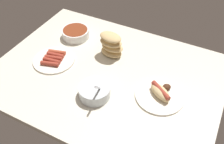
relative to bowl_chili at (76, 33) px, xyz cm
name	(u,v)px	position (x,y,z in cm)	size (l,w,h in cm)	color
ground_plane	(107,75)	(32.71, -19.90, -4.48)	(120.00, 90.00, 3.00)	silver
bowl_chili	(76,33)	(0.00, 0.00, 0.00)	(16.81, 16.81, 5.47)	white
bread_stack	(111,45)	(27.78, -5.24, 4.22)	(14.64, 11.18, 14.40)	#DBB77A
bowl_coleslaw	(95,91)	(34.94, -36.77, 0.30)	(15.59, 15.59, 15.35)	silver
plate_hotdog_assembled	(160,94)	(63.59, -22.64, -1.24)	(24.07, 24.07, 5.61)	white
plate_sausages	(54,59)	(1.42, -24.82, -1.92)	(23.39, 23.39, 3.34)	white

